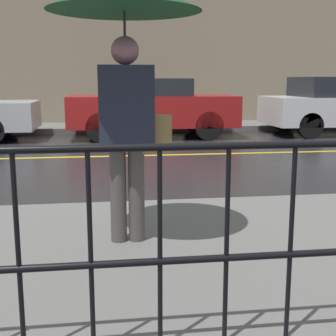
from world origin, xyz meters
name	(u,v)px	position (x,y,z in m)	size (l,w,h in m)	color
ground_plane	(99,157)	(0.00, 0.00, 0.00)	(80.00, 80.00, 0.00)	#262628
sidewalk_near	(97,263)	(0.00, -5.43, 0.07)	(28.00, 3.09, 0.14)	slate
sidewalk_far	(100,127)	(0.00, 4.82, 0.07)	(28.00, 1.87, 0.14)	slate
lane_marking	(99,156)	(0.00, 0.00, 0.00)	(25.20, 0.12, 0.01)	gold
building_storefront	(98,32)	(0.00, 5.91, 2.82)	(28.00, 0.30, 5.64)	gray
railing_foreground	(90,228)	(0.00, -6.73, 0.77)	(12.00, 0.04, 1.02)	black
pedestrian	(125,25)	(0.26, -5.14, 1.84)	(1.17, 1.17, 2.07)	#4C4742
car_red	(150,107)	(1.27, 2.88, 0.76)	(4.13, 1.82, 1.46)	maroon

